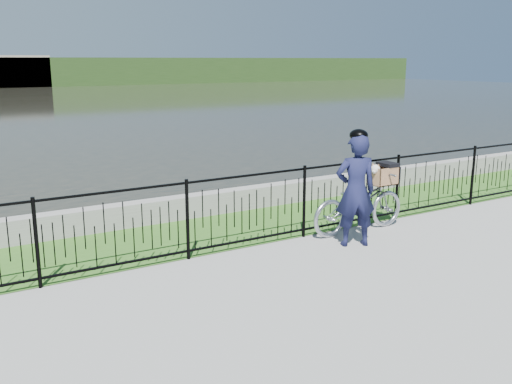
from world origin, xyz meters
TOP-DOWN VIEW (x-y plane):
  - ground at (0.00, 0.00)m, footprint 120.00×120.00m
  - grass_strip at (0.00, 2.60)m, footprint 60.00×2.00m
  - quay_wall at (0.00, 3.60)m, footprint 60.00×0.30m
  - fence at (0.00, 1.60)m, footprint 14.00×0.06m
  - far_building_right at (6.00, 58.50)m, footprint 6.00×3.00m
  - bicycle_rig at (1.94, 1.37)m, footprint 1.81×0.63m
  - cyclist at (1.40, 0.87)m, footprint 0.72×0.61m

SIDE VIEW (x-z plane):
  - ground at x=0.00m, z-range 0.00..0.00m
  - grass_strip at x=0.00m, z-range 0.00..0.01m
  - quay_wall at x=0.00m, z-range 0.00..0.40m
  - bicycle_rig at x=1.94m, z-range -0.07..1.04m
  - fence at x=0.00m, z-range 0.00..1.15m
  - cyclist at x=1.40m, z-range -0.01..1.75m
  - far_building_right at x=6.00m, z-range 0.00..3.20m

